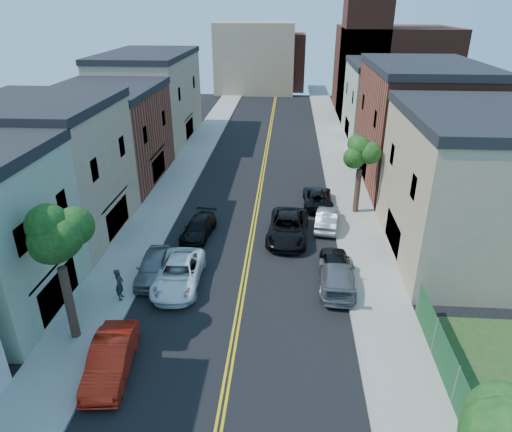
% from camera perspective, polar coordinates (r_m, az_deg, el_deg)
% --- Properties ---
extents(sidewalk_left, '(3.20, 100.00, 0.15)m').
position_cam_1_polar(sidewalk_left, '(46.98, -8.80, 6.21)').
color(sidewalk_left, gray).
rests_on(sidewalk_left, ground).
extents(sidewalk_right, '(3.20, 100.00, 0.15)m').
position_cam_1_polar(sidewalk_right, '(46.17, 10.81, 5.71)').
color(sidewalk_right, gray).
rests_on(sidewalk_right, ground).
extents(curb_left, '(0.30, 100.00, 0.15)m').
position_cam_1_polar(curb_left, '(46.63, -6.68, 6.19)').
color(curb_left, gray).
rests_on(curb_left, ground).
extents(curb_right, '(0.30, 100.00, 0.15)m').
position_cam_1_polar(curb_right, '(46.00, 8.64, 5.80)').
color(curb_right, gray).
rests_on(curb_right, ground).
extents(bldg_left_tan_near, '(9.00, 10.00, 9.00)m').
position_cam_1_polar(bldg_left_tan_near, '(34.38, -24.67, 4.75)').
color(bldg_left_tan_near, '#998466').
rests_on(bldg_left_tan_near, ground).
extents(bldg_left_brick, '(9.00, 12.00, 8.00)m').
position_cam_1_polar(bldg_left_brick, '(44.00, -18.13, 9.29)').
color(bldg_left_brick, brown).
rests_on(bldg_left_brick, ground).
extents(bldg_left_tan_far, '(9.00, 16.00, 9.50)m').
position_cam_1_polar(bldg_left_tan_far, '(56.69, -13.14, 14.06)').
color(bldg_left_tan_far, '#998466').
rests_on(bldg_left_tan_far, ground).
extents(bldg_right_tan, '(9.00, 12.00, 9.00)m').
position_cam_1_polar(bldg_right_tan, '(31.52, 25.50, 2.83)').
color(bldg_right_tan, '#998466').
rests_on(bldg_right_tan, ground).
extents(bldg_right_brick, '(9.00, 14.00, 10.00)m').
position_cam_1_polar(bldg_right_brick, '(44.07, 19.63, 10.46)').
color(bldg_right_brick, brown).
rests_on(bldg_right_brick, ground).
extents(bldg_right_palegrn, '(9.00, 12.00, 8.50)m').
position_cam_1_polar(bldg_right_palegrn, '(57.52, 16.15, 13.38)').
color(bldg_right_palegrn, gray).
rests_on(bldg_right_palegrn, ground).
extents(church, '(16.20, 14.20, 22.60)m').
position_cam_1_polar(church, '(72.13, 16.07, 18.08)').
color(church, '#4C2319').
rests_on(church, ground).
extents(backdrop_left, '(14.00, 8.00, 12.00)m').
position_cam_1_polar(backdrop_left, '(85.99, -0.16, 19.20)').
color(backdrop_left, '#998466').
rests_on(backdrop_left, ground).
extents(backdrop_center, '(10.00, 8.00, 10.00)m').
position_cam_1_polar(backdrop_center, '(89.87, 2.73, 18.80)').
color(backdrop_center, brown).
rests_on(backdrop_center, ground).
extents(fence_right, '(0.04, 15.00, 1.90)m').
position_cam_1_polar(fence_right, '(20.35, 25.13, -21.86)').
color(fence_right, '#143F1E').
rests_on(fence_right, sidewalk_right).
extents(tree_left_mid, '(5.20, 5.20, 9.29)m').
position_cam_1_polar(tree_left_mid, '(21.87, -24.26, -0.42)').
color(tree_left_mid, '#3B261D').
rests_on(tree_left_mid, sidewalk_left).
extents(tree_right_far, '(4.40, 4.40, 8.03)m').
position_cam_1_polar(tree_right_far, '(35.03, 13.23, 8.95)').
color(tree_right_far, '#3B261D').
rests_on(tree_right_far, sidewalk_right).
extents(red_sedan, '(2.17, 4.91, 1.57)m').
position_cam_1_polar(red_sedan, '(22.28, -17.78, -16.70)').
color(red_sedan, red).
rests_on(red_sedan, ground).
extents(white_pickup, '(2.71, 5.60, 1.53)m').
position_cam_1_polar(white_pickup, '(27.28, -9.70, -7.15)').
color(white_pickup, white).
rests_on(white_pickup, ground).
extents(grey_car_left, '(2.09, 4.56, 1.52)m').
position_cam_1_polar(grey_car_left, '(28.27, -12.76, -6.22)').
color(grey_car_left, slate).
rests_on(grey_car_left, ground).
extents(black_car_left, '(2.32, 4.64, 1.30)m').
position_cam_1_polar(black_car_left, '(32.62, -7.25, -1.48)').
color(black_car_left, black).
rests_on(black_car_left, ground).
extents(grey_car_right, '(2.37, 5.24, 1.49)m').
position_cam_1_polar(grey_car_right, '(27.18, 10.15, -7.39)').
color(grey_car_right, '#575A5E').
rests_on(grey_car_right, ground).
extents(black_car_right, '(1.79, 4.37, 1.49)m').
position_cam_1_polar(black_car_right, '(28.27, 9.92, -5.98)').
color(black_car_right, black).
rests_on(black_car_right, ground).
extents(silver_car_right, '(2.09, 4.50, 1.43)m').
position_cam_1_polar(silver_car_right, '(33.99, 8.91, -0.31)').
color(silver_car_right, '#97999E').
rests_on(silver_car_right, ground).
extents(dark_car_right_far, '(2.32, 5.02, 1.39)m').
position_cam_1_polar(dark_car_right_far, '(37.61, 7.75, 2.34)').
color(dark_car_right_far, black).
rests_on(dark_car_right_far, ground).
extents(black_suv_lane, '(3.12, 6.09, 1.65)m').
position_cam_1_polar(black_suv_lane, '(32.10, 4.03, -1.44)').
color(black_suv_lane, black).
rests_on(black_suv_lane, ground).
extents(pedestrian_left, '(0.52, 0.73, 1.88)m').
position_cam_1_polar(pedestrian_left, '(26.51, -16.79, -8.20)').
color(pedestrian_left, '#232229').
rests_on(pedestrian_left, sidewalk_left).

